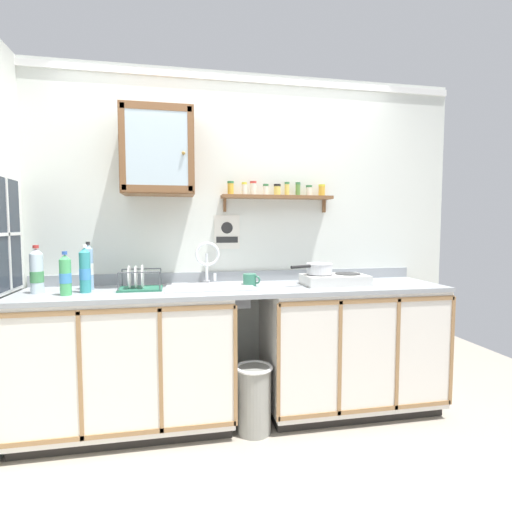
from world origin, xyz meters
TOP-DOWN VIEW (x-y plane):
  - floor at (0.00, 0.00)m, footprint 5.96×5.96m
  - back_wall at (0.00, 0.66)m, footprint 3.56×0.07m
  - lower_cabinet_run at (-0.77, 0.34)m, footprint 1.40×0.61m
  - lower_cabinet_run_right at (0.83, 0.34)m, footprint 1.29×0.61m
  - countertop at (0.00, 0.33)m, footprint 2.92×0.64m
  - backsplash at (0.00, 0.63)m, footprint 2.92×0.02m
  - sink at (-0.21, 0.37)m, footprint 0.60×0.45m
  - hot_plate_stove at (0.69, 0.32)m, footprint 0.46×0.27m
  - saucepan at (0.58, 0.34)m, footprint 0.34×0.20m
  - bottle_water_clear_0 at (-1.31, 0.34)m, footprint 0.08×0.08m
  - bottle_detergent_teal_1 at (-1.01, 0.31)m, footprint 0.07×0.07m
  - bottle_water_blue_2 at (-1.01, 0.43)m, footprint 0.06×0.06m
  - bottle_soda_green_3 at (-1.11, 0.23)m, footprint 0.07×0.07m
  - dish_rack at (-0.69, 0.37)m, footprint 0.29×0.23m
  - mug at (0.08, 0.38)m, footprint 0.12×0.10m
  - wall_cabinet at (-0.55, 0.48)m, footprint 0.48×0.33m
  - spice_shelf at (0.32, 0.57)m, footprint 0.85×0.14m
  - warning_sign at (-0.06, 0.63)m, footprint 0.19×0.01m
  - trash_bin at (0.06, 0.13)m, footprint 0.25×0.25m

SIDE VIEW (x-z plane):
  - floor at x=0.00m, z-range 0.00..0.00m
  - trash_bin at x=0.06m, z-range 0.01..0.46m
  - lower_cabinet_run at x=-0.77m, z-range 0.00..0.93m
  - lower_cabinet_run_right at x=0.83m, z-range 0.00..0.93m
  - sink at x=-0.21m, z-range 0.72..1.15m
  - countertop at x=0.00m, z-range 0.92..0.95m
  - hot_plate_stove at x=0.69m, z-range 0.95..1.03m
  - backsplash at x=0.00m, z-range 0.95..1.03m
  - dish_rack at x=-0.69m, z-range 0.91..1.08m
  - mug at x=0.08m, z-range 0.95..1.04m
  - saucepan at x=0.58m, z-range 1.03..1.11m
  - bottle_soda_green_3 at x=-1.11m, z-range 0.94..1.21m
  - bottle_water_clear_0 at x=-1.31m, z-range 0.94..1.24m
  - bottle_detergent_teal_1 at x=-1.01m, z-range 0.94..1.25m
  - bottle_water_blue_2 at x=-1.01m, z-range 0.94..1.26m
  - back_wall at x=0.00m, z-range 0.01..2.54m
  - warning_sign at x=-0.06m, z-range 1.20..1.46m
  - spice_shelf at x=0.32m, z-range 1.51..1.73m
  - wall_cabinet at x=-0.55m, z-range 1.60..2.18m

